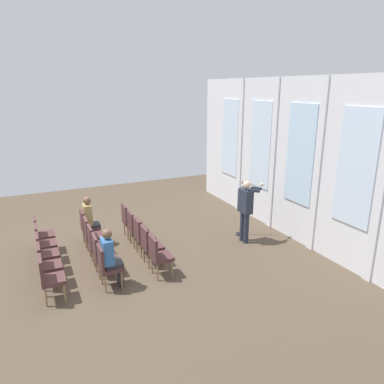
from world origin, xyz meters
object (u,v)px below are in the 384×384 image
at_px(chair_r0_c2, 142,234).
at_px(chair_r1_c3, 101,253).
at_px(chair_r0_c4, 158,254).
at_px(audience_r1_c4, 110,255).
at_px(chair_r0_c1, 135,226).
at_px(chair_r2_c3, 46,263).
at_px(chair_r2_c0, 41,232).
at_px(audience_r1_c0, 90,218).
at_px(chair_r0_c3, 150,243).
at_px(chair_r1_c1, 91,233).
at_px(chair_r1_c4, 107,264).
at_px(mic_stand, 241,223).
at_px(chair_r1_c2, 96,242).
at_px(speaker, 246,207).
at_px(chair_r2_c2, 44,251).
at_px(chair_r2_c4, 48,276).
at_px(chair_r1_c0, 87,225).
at_px(chair_r0_c0, 129,219).
at_px(chair_r2_c1, 43,241).

relative_size(chair_r0_c2, chair_r1_c3, 1.00).
height_order(chair_r0_c4, audience_r1_c4, audience_r1_c4).
height_order(chair_r0_c1, chair_r2_c3, same).
bearing_deg(chair_r1_c3, chair_r2_c0, -147.85).
height_order(audience_r1_c0, chair_r2_c3, audience_r1_c0).
bearing_deg(chair_r2_c0, chair_r0_c2, 62.06).
height_order(chair_r0_c1, chair_r0_c3, same).
relative_size(chair_r0_c1, chair_r1_c3, 1.00).
bearing_deg(chair_r1_c1, chair_r0_c3, 43.32).
height_order(chair_r1_c1, chair_r1_c4, same).
relative_size(mic_stand, chair_r2_c3, 1.65).
xyz_separation_m(chair_r0_c2, chair_r1_c2, (0.00, -1.11, 0.00)).
height_order(chair_r1_c4, chair_r2_c3, same).
bearing_deg(chair_r1_c2, chair_r1_c3, 0.00).
xyz_separation_m(speaker, chair_r2_c0, (-1.59, -4.95, -0.45)).
bearing_deg(speaker, chair_r2_c2, -94.75).
distance_m(audience_r1_c0, audience_r1_c4, 2.36).
bearing_deg(chair_r2_c4, chair_r1_c0, 154.76).
xyz_separation_m(chair_r0_c4, audience_r1_c4, (0.00, -1.03, 0.18)).
bearing_deg(audience_r1_c4, chair_r0_c1, 149.81).
distance_m(chair_r0_c2, chair_r1_c0, 1.62).
relative_size(chair_r0_c2, chair_r2_c4, 1.00).
bearing_deg(chair_r2_c4, chair_r0_c0, 136.68).
xyz_separation_m(chair_r0_c1, chair_r1_c3, (1.18, -1.11, 0.00)).
relative_size(chair_r1_c3, chair_r2_c0, 1.00).
xyz_separation_m(chair_r1_c2, chair_r1_c3, (0.59, 0.00, 0.00)).
distance_m(chair_r0_c4, audience_r1_c0, 2.58).
bearing_deg(chair_r1_c1, audience_r1_c4, 2.68).
bearing_deg(chair_r1_c4, chair_r0_c1, 147.85).
xyz_separation_m(chair_r0_c2, chair_r1_c4, (1.18, -1.11, 0.00)).
bearing_deg(audience_r1_c0, chair_r2_c4, -26.85).
bearing_deg(chair_r1_c2, audience_r1_c0, 176.04).
bearing_deg(chair_r2_c2, chair_r0_c4, 62.06).
relative_size(chair_r0_c0, chair_r1_c0, 1.00).
bearing_deg(chair_r0_c1, audience_r1_c0, -119.78).
distance_m(chair_r0_c3, chair_r2_c3, 2.22).
bearing_deg(chair_r0_c0, chair_r2_c4, -43.32).
bearing_deg(chair_r1_c1, chair_r1_c4, 0.00).
height_order(chair_r0_c4, chair_r1_c4, same).
xyz_separation_m(speaker, audience_r1_c0, (-1.59, -3.75, -0.25)).
xyz_separation_m(speaker, chair_r1_c2, (-0.41, -3.84, -0.45)).
distance_m(chair_r1_c4, chair_r2_c0, 2.61).
bearing_deg(chair_r2_c2, chair_r1_c2, 90.00).
bearing_deg(chair_r0_c3, chair_r2_c3, -90.00).
xyz_separation_m(chair_r0_c2, chair_r1_c1, (-0.59, -1.11, 0.00)).
xyz_separation_m(chair_r0_c1, chair_r0_c4, (1.77, 0.00, 0.00)).
relative_size(chair_r0_c0, chair_r0_c2, 1.00).
height_order(chair_r0_c0, chair_r0_c4, same).
xyz_separation_m(chair_r2_c1, chair_r2_c4, (1.77, 0.00, 0.00)).
relative_size(chair_r1_c3, chair_r2_c3, 1.00).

